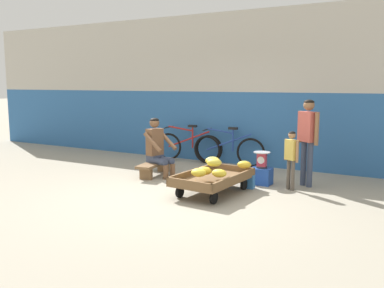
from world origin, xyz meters
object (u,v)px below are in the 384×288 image
Objects in this scene: bicycle_near_left at (188,146)px; bicycle_far_left at (228,150)px; vendor_seated at (158,147)px; plastic_crate at (261,176)px; customer_child at (291,154)px; shopping_bag at (249,182)px; low_bench at (155,165)px; weighing_scale at (262,160)px; banana_cart at (213,179)px; customer_adult at (308,133)px.

bicycle_far_left is at bearing 0.44° from bicycle_near_left.
vendor_seated is 2.08m from plastic_crate.
customer_child is (2.57, 0.21, 0.06)m from vendor_seated.
low_bench is at bearing 178.24° from shopping_bag.
low_bench is 1.12× the size of customer_child.
low_bench is 0.99× the size of vendor_seated.
weighing_scale is 0.51m from shopping_bag.
bicycle_near_left is 2.76m from shopping_bag.
bicycle_far_left is (-1.24, 1.31, 0.20)m from plastic_crate.
customer_child is at bearing -27.03° from bicycle_near_left.
bicycle_near_left is 1.64× the size of customer_child.
vendor_seated is at bearing 156.74° from banana_cart.
customer_adult reaches higher than bicycle_near_left.
low_bench reaches higher than shopping_bag.
vendor_seated reaches higher than shopping_bag.
weighing_scale is 0.61m from customer_child.
bicycle_near_left is at bearing 142.09° from shopping_bag.
low_bench is 2.13m from weighing_scale.
customer_child reaches higher than bicycle_far_left.
vendor_seated is 1.13× the size of customer_child.
vendor_seated reaches higher than bicycle_near_left.
vendor_seated is 0.69× the size of bicycle_near_left.
plastic_crate is at bearing -160.71° from customer_adult.
bicycle_near_left is at bearing -179.56° from bicycle_far_left.
vendor_seated is at bearing -13.63° from low_bench.
customer_child is 4.20× the size of shopping_bag.
bicycle_near_left is 3.18m from customer_child.
bicycle_far_left is 1.08× the size of customer_adult.
customer_child is at bearing -113.31° from customer_adult.
shopping_bag is (1.16, -1.70, -0.23)m from bicycle_far_left.
low_bench is 4.71× the size of shopping_bag.
low_bench is at bearing -84.32° from bicycle_near_left.
low_bench is 3.77× the size of weighing_scale.
banana_cart is 0.98× the size of customer_adult.
shopping_bag is at bearing -1.76° from low_bench.
weighing_scale is 0.93m from customer_adult.
bicycle_far_left is (0.85, 1.63, 0.15)m from low_bench.
customer_adult is at bearing 66.69° from customer_child.
vendor_seated reaches higher than banana_cart.
banana_cart is at bearing -52.43° from bicycle_near_left.
vendor_seated is at bearing -170.33° from plastic_crate.
vendor_seated is (0.09, -0.02, 0.37)m from low_bench.
customer_child reaches higher than bicycle_near_left.
weighing_scale is at bearing -46.56° from bicycle_far_left.
customer_adult reaches higher than customer_child.
weighing_scale is 2.61m from bicycle_near_left.
shopping_bag is at bearing -1.22° from vendor_seated.
plastic_crate reaches higher than shopping_bag.
banana_cart is 2.43m from bicycle_far_left.
customer_adult is (0.74, 0.26, 0.80)m from plastic_crate.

